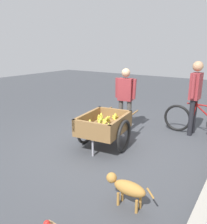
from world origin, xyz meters
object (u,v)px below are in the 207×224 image
object	(u,v)px
dog	(127,187)
bicycle	(199,121)
vendor_person	(125,94)
fruit_cart	(104,127)
cyclist_person	(195,91)

from	to	relation	value
dog	bicycle	bearing A→B (deg)	176.82
vendor_person	fruit_cart	bearing A→B (deg)	7.83
cyclist_person	dog	xyz separation A→B (m)	(3.13, -0.02, -0.76)
dog	fruit_cart	bearing A→B (deg)	-136.89
cyclist_person	dog	distance (m)	3.22
vendor_person	dog	distance (m)	2.95
fruit_cart	bicycle	world-z (taller)	bicycle
fruit_cart	vendor_person	size ratio (longest dim) A/B	1.14
fruit_cart	dog	bearing A→B (deg)	43.11
vendor_person	bicycle	world-z (taller)	vendor_person
fruit_cart	cyclist_person	size ratio (longest dim) A/B	1.02
cyclist_person	dog	size ratio (longest dim) A/B	2.52
vendor_person	cyclist_person	world-z (taller)	cyclist_person
bicycle	dog	world-z (taller)	bicycle
bicycle	cyclist_person	bearing A→B (deg)	-91.91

